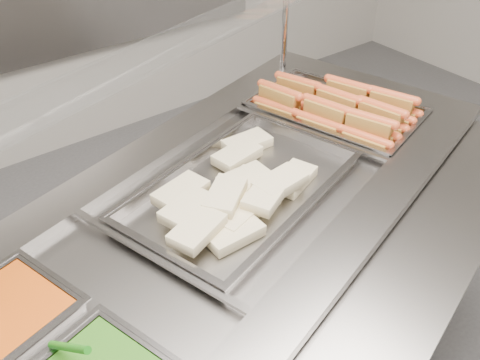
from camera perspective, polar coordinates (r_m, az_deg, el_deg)
steam_counter at (r=1.83m, az=-0.97°, el=-12.94°), size 2.07×1.34×0.91m
tray_rail at (r=1.38m, az=16.65°, el=-11.12°), size 1.83×0.85×0.05m
sneeze_guard at (r=1.45m, az=-8.48°, el=13.25°), size 1.69×0.75×0.45m
pan_hotdogs at (r=1.99m, az=10.10°, el=6.54°), size 0.49×0.63×0.10m
pan_wraps at (r=1.57m, az=0.22°, el=-1.28°), size 0.78×0.58×0.07m
hotdogs_in_buns at (r=1.95m, az=10.44°, el=7.48°), size 0.44×0.56×0.12m
tortilla_wraps at (r=1.52m, az=-0.18°, el=-1.18°), size 0.55×0.42×0.07m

